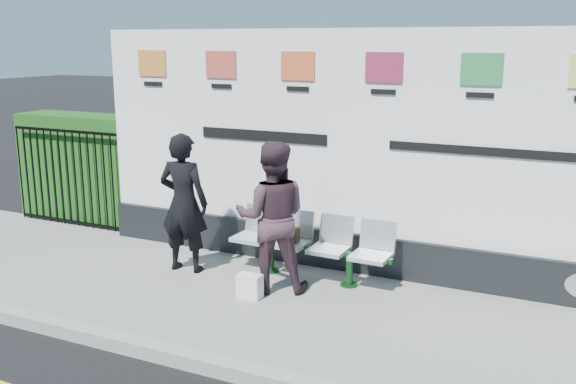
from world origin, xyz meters
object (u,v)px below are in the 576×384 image
object	(u,v)px
bench	(309,262)
woman_right	(272,217)
billboard	(382,172)
woman_left	(184,203)

from	to	relation	value
bench	woman_right	size ratio (longest dim) A/B	1.15
billboard	bench	distance (m)	1.42
bench	woman_left	size ratio (longest dim) A/B	1.15
woman_right	billboard	bearing A→B (deg)	-156.29
woman_right	woman_left	bearing A→B (deg)	-28.85
billboard	woman_right	world-z (taller)	billboard
woman_left	woman_right	size ratio (longest dim) A/B	1.00
woman_left	bench	bearing A→B (deg)	-171.97
bench	woman_right	world-z (taller)	woman_right
bench	woman_left	xyz separation A→B (m)	(-1.54, -0.38, 0.66)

